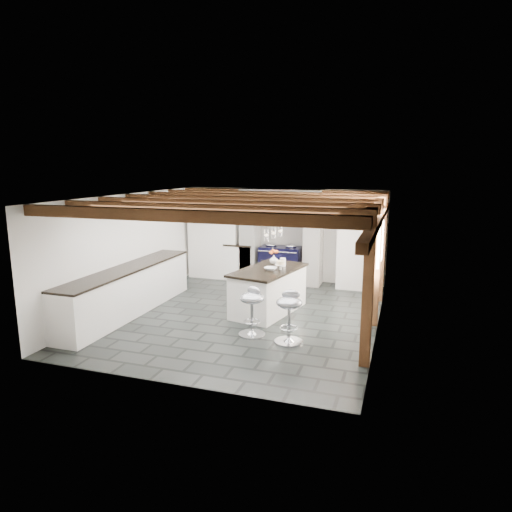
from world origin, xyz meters
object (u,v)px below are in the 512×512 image
(kitchen_island, at_px, (269,290))
(bar_stool_far, at_px, (252,306))
(range_cooker, at_px, (281,264))
(bar_stool_near, at_px, (289,311))

(kitchen_island, xyz_separation_m, bar_stool_far, (0.10, -1.32, 0.08))
(range_cooker, bearing_deg, bar_stool_near, -72.96)
(bar_stool_near, bearing_deg, range_cooker, 91.64)
(kitchen_island, height_order, bar_stool_near, kitchen_island)
(bar_stool_far, bearing_deg, range_cooker, 122.13)
(bar_stool_near, bearing_deg, kitchen_island, 102.86)
(range_cooker, distance_m, bar_stool_near, 3.95)
(range_cooker, xyz_separation_m, bar_stool_near, (1.16, -3.78, 0.08))
(bar_stool_far, bearing_deg, kitchen_island, 119.00)
(kitchen_island, xyz_separation_m, bar_stool_near, (0.77, -1.44, 0.09))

